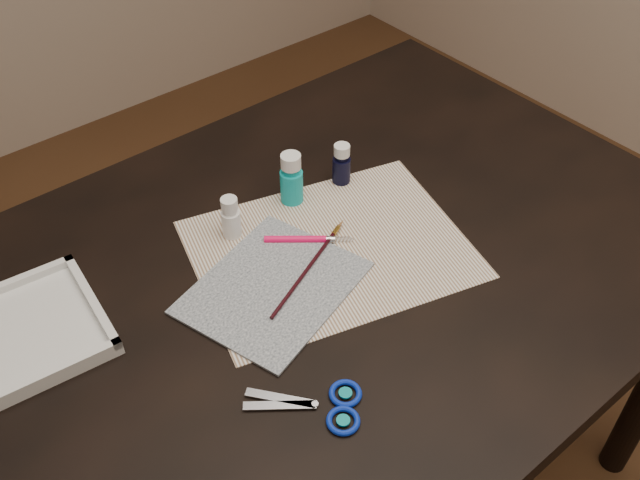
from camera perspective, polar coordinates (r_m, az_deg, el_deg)
table at (r=1.44m, az=-0.00°, el=-12.44°), size 1.30×0.90×0.75m
paper at (r=1.17m, az=0.81°, el=-0.72°), size 0.51×0.44×0.00m
canvas at (r=1.11m, az=-3.76°, el=-3.80°), size 0.31×0.28×0.00m
paint_bottle_white at (r=1.18m, az=-7.16°, el=1.81°), size 0.04×0.04×0.08m
paint_bottle_cyan at (r=1.24m, az=-2.30°, el=4.94°), size 0.05×0.05×0.10m
paint_bottle_navy at (r=1.29m, az=1.74°, el=6.11°), size 0.04×0.04×0.08m
paintbrush at (r=1.13m, az=-0.80°, el=-2.05°), size 0.23×0.11×0.01m
craft_knife at (r=1.18m, az=-0.80°, el=0.05°), size 0.13×0.11×0.01m
scissors at (r=0.97m, az=-1.36°, el=-13.26°), size 0.19×0.18×0.01m
palette_tray at (r=1.12m, az=-22.43°, el=-6.75°), size 0.23×0.23×0.03m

